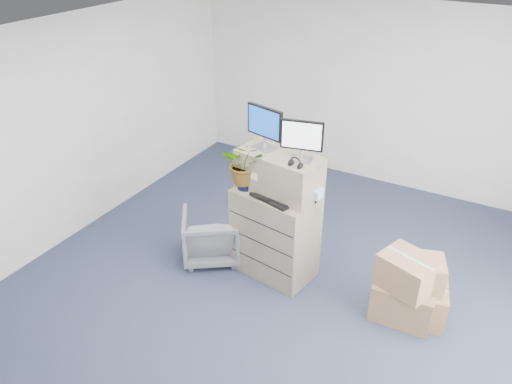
{
  "coord_description": "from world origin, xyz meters",
  "views": [
    {
      "loc": [
        1.91,
        -3.72,
        3.83
      ],
      "look_at": [
        -0.41,
        0.4,
        1.15
      ],
      "focal_mm": 35.0,
      "sensor_mm": 36.0,
      "label": 1
    }
  ],
  "objects_px": {
    "filing_cabinet_lower": "(275,233)",
    "office_chair": "(211,234)",
    "monitor_left": "(265,125)",
    "potted_plant": "(245,168)",
    "keyboard": "(272,199)",
    "monitor_right": "(302,138)",
    "water_bottle": "(287,182)"
  },
  "relations": [
    {
      "from": "monitor_right",
      "to": "water_bottle",
      "type": "bearing_deg",
      "value": 155.63
    },
    {
      "from": "filing_cabinet_lower",
      "to": "keyboard",
      "type": "bearing_deg",
      "value": -67.51
    },
    {
      "from": "filing_cabinet_lower",
      "to": "water_bottle",
      "type": "relative_size",
      "value": 3.75
    },
    {
      "from": "monitor_left",
      "to": "office_chair",
      "type": "bearing_deg",
      "value": -143.8
    },
    {
      "from": "potted_plant",
      "to": "office_chair",
      "type": "distance_m",
      "value": 1.11
    },
    {
      "from": "water_bottle",
      "to": "potted_plant",
      "type": "xyz_separation_m",
      "value": [
        -0.45,
        -0.15,
        0.13
      ]
    },
    {
      "from": "keyboard",
      "to": "monitor_left",
      "type": "bearing_deg",
      "value": 149.32
    },
    {
      "from": "filing_cabinet_lower",
      "to": "office_chair",
      "type": "xyz_separation_m",
      "value": [
        -0.82,
        -0.14,
        -0.19
      ]
    },
    {
      "from": "keyboard",
      "to": "water_bottle",
      "type": "distance_m",
      "value": 0.25
    },
    {
      "from": "potted_plant",
      "to": "monitor_right",
      "type": "bearing_deg",
      "value": 11.04
    },
    {
      "from": "potted_plant",
      "to": "office_chair",
      "type": "relative_size",
      "value": 0.86
    },
    {
      "from": "keyboard",
      "to": "office_chair",
      "type": "height_order",
      "value": "keyboard"
    },
    {
      "from": "monitor_left",
      "to": "monitor_right",
      "type": "distance_m",
      "value": 0.49
    },
    {
      "from": "monitor_right",
      "to": "office_chair",
      "type": "height_order",
      "value": "monitor_right"
    },
    {
      "from": "monitor_left",
      "to": "potted_plant",
      "type": "distance_m",
      "value": 0.52
    },
    {
      "from": "filing_cabinet_lower",
      "to": "office_chair",
      "type": "relative_size",
      "value": 1.56
    },
    {
      "from": "monitor_left",
      "to": "water_bottle",
      "type": "relative_size",
      "value": 1.65
    },
    {
      "from": "monitor_right",
      "to": "office_chair",
      "type": "distance_m",
      "value": 1.82
    },
    {
      "from": "keyboard",
      "to": "potted_plant",
      "type": "bearing_deg",
      "value": -171.99
    },
    {
      "from": "filing_cabinet_lower",
      "to": "office_chair",
      "type": "bearing_deg",
      "value": -161.37
    },
    {
      "from": "monitor_right",
      "to": "potted_plant",
      "type": "relative_size",
      "value": 0.75
    },
    {
      "from": "filing_cabinet_lower",
      "to": "monitor_left",
      "type": "height_order",
      "value": "monitor_left"
    },
    {
      "from": "keyboard",
      "to": "water_bottle",
      "type": "xyz_separation_m",
      "value": [
        0.07,
        0.2,
        0.13
      ]
    },
    {
      "from": "monitor_right",
      "to": "office_chair",
      "type": "relative_size",
      "value": 0.64
    },
    {
      "from": "filing_cabinet_lower",
      "to": "office_chair",
      "type": "distance_m",
      "value": 0.85
    },
    {
      "from": "filing_cabinet_lower",
      "to": "monitor_right",
      "type": "distance_m",
      "value": 1.28
    },
    {
      "from": "monitor_right",
      "to": "water_bottle",
      "type": "xyz_separation_m",
      "value": [
        -0.16,
        0.03,
        -0.57
      ]
    },
    {
      "from": "filing_cabinet_lower",
      "to": "monitor_right",
      "type": "relative_size",
      "value": 2.43
    },
    {
      "from": "monitor_right",
      "to": "filing_cabinet_lower",
      "type": "bearing_deg",
      "value": 172.42
    },
    {
      "from": "filing_cabinet_lower",
      "to": "keyboard",
      "type": "relative_size",
      "value": 2.12
    },
    {
      "from": "potted_plant",
      "to": "filing_cabinet_lower",
      "type": "bearing_deg",
      "value": 15.56
    },
    {
      "from": "monitor_left",
      "to": "potted_plant",
      "type": "bearing_deg",
      "value": -109.37
    }
  ]
}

